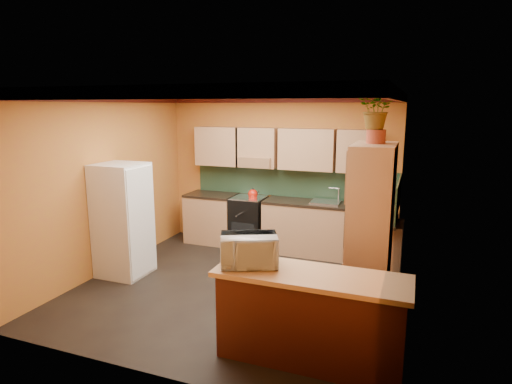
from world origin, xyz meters
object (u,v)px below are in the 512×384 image
stove (249,222)px  pantry (370,232)px  base_cabinets_back (282,226)px  microwave (249,250)px  fridge (123,220)px  breakfast_bar (310,320)px

stove → pantry: 3.06m
base_cabinets_back → microwave: microwave is taller
fridge → pantry: 3.61m
fridge → stove: bearing=56.2°
fridge → microwave: 2.82m
pantry → microwave: pantry is taller
breakfast_bar → microwave: microwave is taller
pantry → stove: bearing=140.8°
base_cabinets_back → fridge: bearing=-134.9°
base_cabinets_back → stove: (-0.63, -0.00, 0.02)m
pantry → breakfast_bar: 1.44m
stove → microwave: size_ratio=1.59×
stove → breakfast_bar: bearing=-58.7°
stove → breakfast_bar: size_ratio=0.51×
stove → pantry: size_ratio=0.43×
pantry → microwave: size_ratio=3.67×
base_cabinets_back → microwave: bearing=-78.7°
base_cabinets_back → breakfast_bar: bearing=-67.8°
pantry → base_cabinets_back: bearing=131.9°
base_cabinets_back → stove: 0.63m
stove → fridge: bearing=-123.8°
stove → base_cabinets_back: bearing=0.0°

